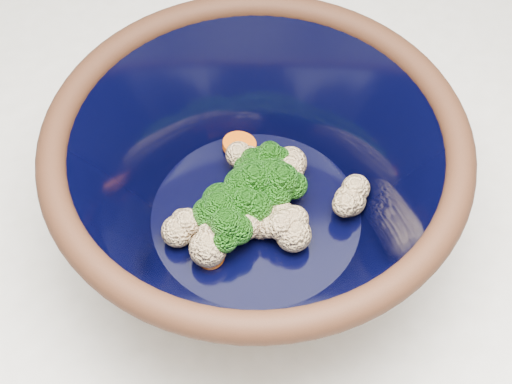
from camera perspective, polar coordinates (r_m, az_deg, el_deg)
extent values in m
cylinder|color=black|center=(0.67, 0.00, -3.13)|extent=(0.21, 0.21, 0.01)
torus|color=black|center=(0.56, 0.00, 4.14)|extent=(0.34, 0.34, 0.02)
cylinder|color=black|center=(0.65, 0.00, -1.93)|extent=(0.19, 0.19, 0.00)
cylinder|color=#608442|center=(0.67, 1.14, 1.83)|extent=(0.01, 0.01, 0.02)
ellipsoid|color=#237416|center=(0.65, 1.17, 2.91)|extent=(0.04, 0.04, 0.03)
cylinder|color=#608442|center=(0.63, -0.81, -2.05)|extent=(0.01, 0.01, 0.02)
ellipsoid|color=#237416|center=(0.62, -0.83, -0.89)|extent=(0.04, 0.04, 0.03)
cylinder|color=#608442|center=(0.63, -2.89, -2.47)|extent=(0.01, 0.01, 0.02)
ellipsoid|color=#237416|center=(0.61, -2.98, -1.23)|extent=(0.04, 0.04, 0.04)
cylinder|color=#608442|center=(0.66, -0.22, 1.20)|extent=(0.01, 0.01, 0.02)
ellipsoid|color=#237416|center=(0.65, -0.22, 2.26)|extent=(0.03, 0.03, 0.03)
cylinder|color=#608442|center=(0.65, -0.19, -0.38)|extent=(0.01, 0.01, 0.02)
ellipsoid|color=#237416|center=(0.62, -0.20, 0.98)|extent=(0.04, 0.04, 0.04)
cylinder|color=#608442|center=(0.62, -2.33, -3.87)|extent=(0.01, 0.01, 0.02)
ellipsoid|color=#237416|center=(0.60, -2.41, -2.65)|extent=(0.04, 0.04, 0.04)
cylinder|color=#608442|center=(0.65, 2.05, -0.43)|extent=(0.01, 0.01, 0.02)
ellipsoid|color=#237416|center=(0.62, 2.12, 0.93)|extent=(0.05, 0.05, 0.04)
sphere|color=beige|center=(0.62, -6.29, -3.14)|extent=(0.03, 0.03, 0.03)
sphere|color=beige|center=(0.62, 3.01, -3.41)|extent=(0.03, 0.03, 0.03)
sphere|color=beige|center=(0.63, 0.07, -1.01)|extent=(0.03, 0.03, 0.03)
sphere|color=beige|center=(0.61, -3.86, -4.53)|extent=(0.03, 0.03, 0.03)
sphere|color=beige|center=(0.64, -0.01, -0.68)|extent=(0.03, 0.03, 0.03)
sphere|color=beige|center=(0.64, 7.52, -0.67)|extent=(0.03, 0.03, 0.03)
sphere|color=beige|center=(0.66, 2.75, 2.34)|extent=(0.03, 0.03, 0.03)
sphere|color=beige|center=(0.64, -0.48, -0.78)|extent=(0.03, 0.03, 0.03)
sphere|color=beige|center=(0.63, 2.57, -2.40)|extent=(0.03, 0.03, 0.03)
sphere|color=beige|center=(0.67, -0.58, 2.59)|extent=(0.03, 0.03, 0.03)
sphere|color=beige|center=(0.62, 0.38, -2.56)|extent=(0.03, 0.03, 0.03)
sphere|color=beige|center=(0.62, -1.71, -2.79)|extent=(0.03, 0.03, 0.03)
cylinder|color=orange|center=(0.64, -0.19, -2.06)|extent=(0.03, 0.03, 0.01)
cylinder|color=orange|center=(0.64, -0.08, -1.57)|extent=(0.03, 0.03, 0.01)
cylinder|color=orange|center=(0.62, -3.68, -5.09)|extent=(0.02, 0.02, 0.01)
cylinder|color=orange|center=(0.67, -0.13, 1.29)|extent=(0.03, 0.03, 0.01)
cylinder|color=orange|center=(0.69, -1.34, 3.79)|extent=(0.03, 0.03, 0.01)
cylinder|color=orange|center=(0.64, 0.26, -1.69)|extent=(0.03, 0.03, 0.01)
cylinder|color=orange|center=(0.64, -1.60, -1.94)|extent=(0.03, 0.03, 0.01)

